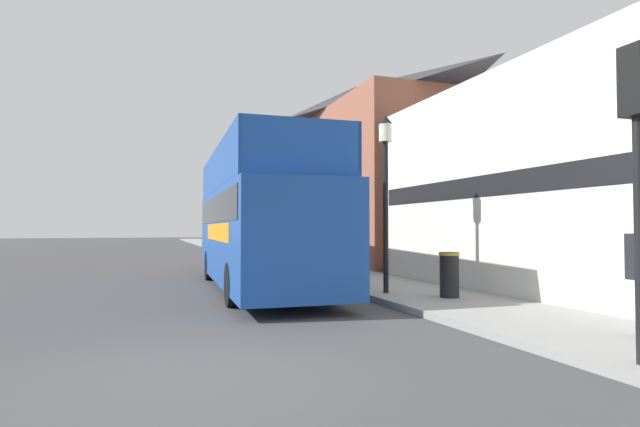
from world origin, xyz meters
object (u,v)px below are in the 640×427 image
object	(u,v)px
lamp_post_third	(245,202)
litter_bin	(449,273)
tour_bus	(259,227)
lamp_post_nearest	(386,169)
parked_car_ahead_of_bus	(240,254)
lamp_post_second	(284,185)
traffic_signal	(640,129)

from	to	relation	value
lamp_post_third	litter_bin	world-z (taller)	lamp_post_third
lamp_post_third	tour_bus	bearing A→B (deg)	-99.47
lamp_post_nearest	tour_bus	bearing A→B (deg)	131.17
parked_car_ahead_of_bus	lamp_post_second	xyz separation A→B (m)	(1.68, -0.99, 2.94)
lamp_post_nearest	lamp_post_second	size ratio (longest dim) A/B	0.88
tour_bus	parked_car_ahead_of_bus	bearing A→B (deg)	85.87
parked_car_ahead_of_bus	traffic_signal	xyz separation A→B (m)	(1.59, -17.24, 2.26)
lamp_post_second	lamp_post_third	bearing A→B (deg)	89.12
traffic_signal	lamp_post_third	bearing A→B (deg)	89.48
lamp_post_third	litter_bin	distance (m)	20.20
lamp_post_third	litter_bin	size ratio (longest dim) A/B	4.42
lamp_post_nearest	parked_car_ahead_of_bus	bearing A→B (deg)	99.42
tour_bus	litter_bin	size ratio (longest dim) A/B	9.64
tour_bus	lamp_post_third	bearing A→B (deg)	82.69
litter_bin	lamp_post_second	bearing A→B (deg)	95.67
lamp_post_second	parked_car_ahead_of_bus	bearing A→B (deg)	149.41
parked_car_ahead_of_bus	lamp_post_second	size ratio (longest dim) A/B	0.88
lamp_post_nearest	lamp_post_third	size ratio (longest dim) A/B	0.96
lamp_post_third	lamp_post_second	bearing A→B (deg)	-90.88
parked_car_ahead_of_bus	litter_bin	world-z (taller)	parked_car_ahead_of_bus
tour_bus	lamp_post_third	size ratio (longest dim) A/B	2.18
tour_bus	traffic_signal	world-z (taller)	tour_bus
tour_bus	lamp_post_second	bearing A→B (deg)	71.04
tour_bus	parked_car_ahead_of_bus	world-z (taller)	tour_bus
traffic_signal	lamp_post_second	distance (m)	16.26
lamp_post_second	lamp_post_nearest	bearing A→B (deg)	-89.73
tour_bus	parked_car_ahead_of_bus	xyz separation A→B (m)	(0.82, 7.48, -1.13)
tour_bus	lamp_post_nearest	distance (m)	4.13
tour_bus	traffic_signal	distance (m)	10.12
lamp_post_nearest	litter_bin	distance (m)	2.98
lamp_post_nearest	lamp_post_third	xyz separation A→B (m)	(0.10, 18.79, 0.11)
lamp_post_second	litter_bin	size ratio (longest dim) A/B	4.84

